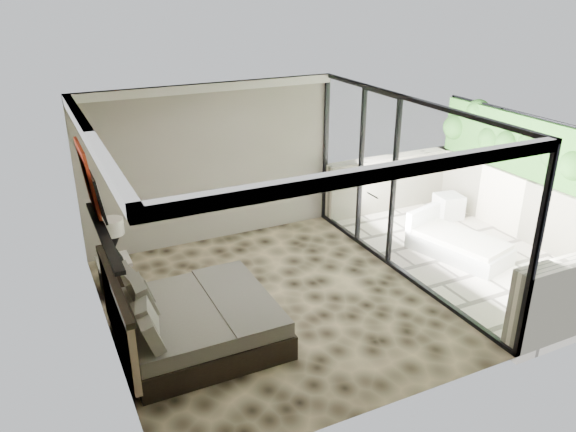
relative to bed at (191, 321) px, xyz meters
name	(u,v)px	position (x,y,z in m)	size (l,w,h in m)	color
floor	(272,303)	(1.32, 0.43, -0.33)	(5.00, 5.00, 0.00)	black
ceiling	(269,113)	(1.32, 0.43, 2.46)	(4.50, 5.00, 0.02)	silver
back_wall	(212,165)	(1.32, 2.92, 1.07)	(4.50, 0.02, 2.80)	gray
left_wall	(101,246)	(-0.92, 0.43, 1.07)	(0.02, 5.00, 2.80)	gray
glass_wall	(405,190)	(3.57, 0.43, 1.07)	(0.08, 5.00, 2.80)	white
terrace_slab	(469,256)	(5.07, 0.43, -0.39)	(3.00, 5.00, 0.12)	beige
parapet_far	(532,210)	(6.42, 0.43, 0.22)	(0.30, 5.00, 1.10)	beige
foliage_hedge	(542,151)	(6.42, 0.43, 1.32)	(0.36, 4.60, 1.10)	#2D7123
picture_ledge	(103,234)	(-0.86, 0.53, 1.17)	(0.12, 2.20, 0.05)	black
bed	(191,321)	(0.00, 0.00, 0.00)	(1.99, 1.93, 1.10)	black
nightstand	(115,276)	(-0.64, 1.80, -0.09)	(0.48, 0.48, 0.48)	black
table_lamp	(113,234)	(-0.60, 1.83, 0.60)	(0.34, 0.34, 0.63)	black
abstract_canvas	(88,178)	(-0.87, 1.35, 1.65)	(0.04, 0.90, 0.90)	#9E3C0D
framed_print	(98,197)	(-0.82, 0.97, 1.50)	(0.03, 0.50, 0.60)	black
ottoman	(448,206)	(5.77, 1.83, -0.09)	(0.47, 0.47, 0.47)	silver
lounger	(456,244)	(4.79, 0.49, -0.12)	(1.22, 1.81, 0.65)	silver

